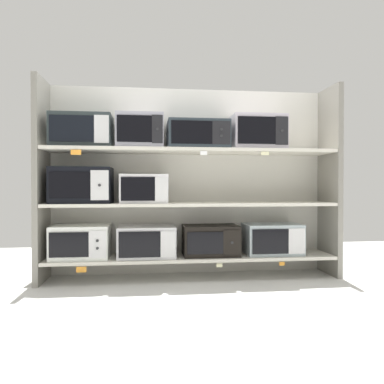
# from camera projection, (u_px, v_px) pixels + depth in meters

# --- Properties ---
(ground) EXTENTS (6.67, 6.00, 0.02)m
(ground) POSITION_uv_depth(u_px,v_px,m) (209.00, 314.00, 2.55)
(ground) COLOR silver
(back_panel) EXTENTS (2.87, 0.04, 1.83)m
(back_panel) POSITION_uv_depth(u_px,v_px,m) (189.00, 181.00, 3.76)
(back_panel) COLOR beige
(back_panel) RESTS_ON ground
(upright_left) EXTENTS (0.05, 0.43, 1.83)m
(upright_left) POSITION_uv_depth(u_px,v_px,m) (41.00, 180.00, 3.37)
(upright_left) COLOR gray
(upright_left) RESTS_ON ground
(upright_right) EXTENTS (0.05, 0.43, 1.83)m
(upright_right) POSITION_uv_depth(u_px,v_px,m) (330.00, 181.00, 3.68)
(upright_right) COLOR gray
(upright_right) RESTS_ON ground
(shelf_0) EXTENTS (2.67, 0.43, 0.03)m
(shelf_0) POSITION_uv_depth(u_px,v_px,m) (192.00, 257.00, 3.54)
(shelf_0) COLOR beige
(shelf_0) RESTS_ON ground
(microwave_0) EXTENTS (0.51, 0.39, 0.30)m
(microwave_0) POSITION_uv_depth(u_px,v_px,m) (81.00, 242.00, 3.41)
(microwave_0) COLOR silver
(microwave_0) RESTS_ON shelf_0
(microwave_1) EXTENTS (0.53, 0.39, 0.29)m
(microwave_1) POSITION_uv_depth(u_px,v_px,m) (147.00, 241.00, 3.48)
(microwave_1) COLOR #BABABC
(microwave_1) RESTS_ON shelf_0
(microwave_2) EXTENTS (0.52, 0.35, 0.29)m
(microwave_2) POSITION_uv_depth(u_px,v_px,m) (211.00, 240.00, 3.55)
(microwave_2) COLOR black
(microwave_2) RESTS_ON shelf_0
(microwave_3) EXTENTS (0.54, 0.35, 0.29)m
(microwave_3) POSITION_uv_depth(u_px,v_px,m) (272.00, 239.00, 3.62)
(microwave_3) COLOR #98A6AB
(microwave_3) RESTS_ON shelf_0
(price_tag_0) EXTENTS (0.09, 0.00, 0.05)m
(price_tag_0) POSITION_uv_depth(u_px,v_px,m) (81.00, 270.00, 3.21)
(price_tag_0) COLOR orange
(price_tag_1) EXTENTS (0.05, 0.00, 0.03)m
(price_tag_1) POSITION_uv_depth(u_px,v_px,m) (219.00, 265.00, 3.34)
(price_tag_1) COLOR beige
(price_tag_2) EXTENTS (0.05, 0.00, 0.03)m
(price_tag_2) POSITION_uv_depth(u_px,v_px,m) (282.00, 264.00, 3.41)
(price_tag_2) COLOR orange
(shelf_1) EXTENTS (2.67, 0.43, 0.03)m
(shelf_1) POSITION_uv_depth(u_px,v_px,m) (192.00, 204.00, 3.53)
(shelf_1) COLOR beige
(microwave_4) EXTENTS (0.53, 0.38, 0.33)m
(microwave_4) POSITION_uv_depth(u_px,v_px,m) (82.00, 185.00, 3.41)
(microwave_4) COLOR black
(microwave_4) RESTS_ON shelf_1
(microwave_5) EXTENTS (0.43, 0.38, 0.26)m
(microwave_5) POSITION_uv_depth(u_px,v_px,m) (144.00, 189.00, 3.47)
(microwave_5) COLOR silver
(microwave_5) RESTS_ON shelf_1
(shelf_2) EXTENTS (2.67, 0.43, 0.03)m
(shelf_2) POSITION_uv_depth(u_px,v_px,m) (192.00, 151.00, 3.52)
(shelf_2) COLOR beige
(microwave_6) EXTENTS (0.54, 0.35, 0.30)m
(microwave_6) POSITION_uv_depth(u_px,v_px,m) (82.00, 131.00, 3.40)
(microwave_6) COLOR #293232
(microwave_6) RESTS_ON shelf_2
(microwave_7) EXTENTS (0.42, 0.42, 0.31)m
(microwave_7) POSITION_uv_depth(u_px,v_px,m) (140.00, 132.00, 3.46)
(microwave_7) COLOR #9C9BA8
(microwave_7) RESTS_ON shelf_2
(microwave_8) EXTENTS (0.56, 0.44, 0.26)m
(microwave_8) POSITION_uv_depth(u_px,v_px,m) (197.00, 136.00, 3.52)
(microwave_8) COLOR #29333A
(microwave_8) RESTS_ON shelf_2
(microwave_9) EXTENTS (0.50, 0.39, 0.32)m
(microwave_9) POSITION_uv_depth(u_px,v_px,m) (257.00, 133.00, 3.59)
(microwave_9) COLOR #BBB3BE
(microwave_9) RESTS_ON shelf_2
(price_tag_3) EXTENTS (0.09, 0.00, 0.04)m
(price_tag_3) POSITION_uv_depth(u_px,v_px,m) (76.00, 152.00, 3.19)
(price_tag_3) COLOR orange
(price_tag_4) EXTENTS (0.06, 0.00, 0.03)m
(price_tag_4) POSITION_uv_depth(u_px,v_px,m) (204.00, 153.00, 3.31)
(price_tag_4) COLOR white
(price_tag_5) EXTENTS (0.08, 0.00, 0.03)m
(price_tag_5) POSITION_uv_depth(u_px,v_px,m) (265.00, 153.00, 3.38)
(price_tag_5) COLOR beige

